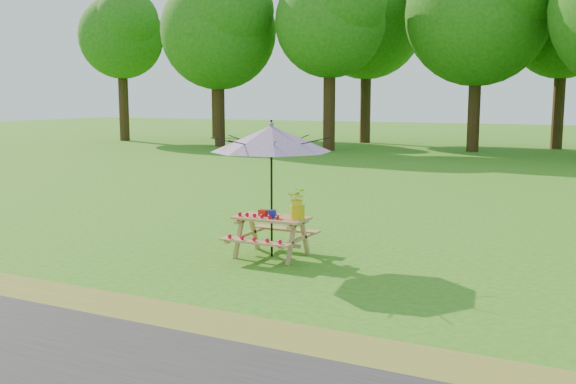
% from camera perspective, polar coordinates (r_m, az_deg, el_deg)
% --- Properties ---
extents(ground, '(120.00, 120.00, 0.00)m').
position_cam_1_polar(ground, '(9.31, 10.92, -7.99)').
color(ground, '#3A7316').
rests_on(ground, ground).
extents(drygrass_strip, '(120.00, 1.20, 0.01)m').
position_cam_1_polar(drygrass_strip, '(6.80, 4.34, -14.09)').
color(drygrass_strip, olive).
rests_on(drygrass_strip, ground).
extents(picnic_table, '(1.20, 1.32, 0.67)m').
position_cam_1_polar(picnic_table, '(10.58, -1.47, -4.04)').
color(picnic_table, '#AC714D').
rests_on(picnic_table, ground).
extents(patio_umbrella, '(2.37, 2.37, 2.25)m').
position_cam_1_polar(patio_umbrella, '(10.36, -1.49, 4.76)').
color(patio_umbrella, black).
rests_on(patio_umbrella, ground).
extents(produce_bins, '(0.36, 0.37, 0.13)m').
position_cam_1_polar(produce_bins, '(10.54, -1.68, -1.90)').
color(produce_bins, red).
rests_on(produce_bins, picnic_table).
extents(tomatoes_row, '(0.77, 0.13, 0.07)m').
position_cam_1_polar(tomatoes_row, '(10.43, -2.66, -2.12)').
color(tomatoes_row, red).
rests_on(tomatoes_row, picnic_table).
extents(flower_bucket, '(0.36, 0.33, 0.51)m').
position_cam_1_polar(flower_bucket, '(10.27, 0.88, -0.94)').
color(flower_bucket, '#D8B70B').
rests_on(flower_bucket, picnic_table).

